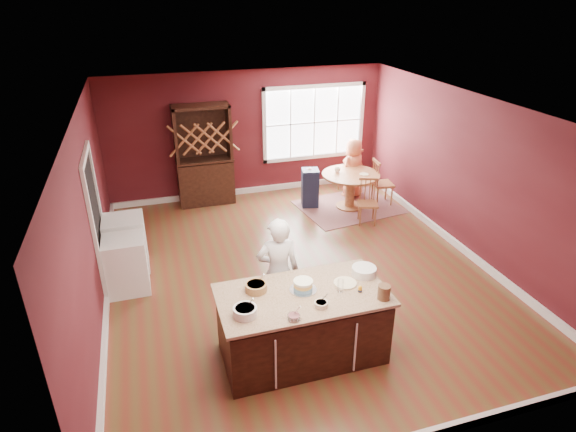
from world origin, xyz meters
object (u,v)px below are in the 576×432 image
at_px(kitchen_island, 302,326).
at_px(seated_woman, 353,168).
at_px(washer, 126,264).
at_px(layer_cake, 303,285).
at_px(chair_north, 349,170).
at_px(high_chair, 310,187).
at_px(chair_east, 383,182).
at_px(hutch, 204,156).
at_px(baker, 278,272).
at_px(chair_south, 368,202).
at_px(dining_table, 350,184).
at_px(dryer, 126,244).
at_px(toddler, 311,169).

height_order(kitchen_island, seated_woman, seated_woman).
height_order(seated_woman, washer, seated_woman).
relative_size(layer_cake, chair_north, 0.33).
bearing_deg(high_chair, chair_east, -0.04).
relative_size(chair_east, seated_woman, 0.76).
bearing_deg(chair_east, layer_cake, 147.52).
height_order(chair_east, hutch, hutch).
relative_size(baker, chair_south, 1.75).
xyz_separation_m(dining_table, dryer, (-4.47, -1.17, -0.08)).
distance_m(seated_woman, washer, 5.31).
height_order(dining_table, dryer, dryer).
xyz_separation_m(toddler, washer, (-3.72, -2.16, -0.37)).
bearing_deg(chair_east, high_chair, 83.38).
bearing_deg(chair_east, baker, 140.97).
bearing_deg(chair_south, baker, -117.03).
relative_size(high_chair, toddler, 3.26).
relative_size(kitchen_island, chair_south, 2.26).
height_order(washer, dryer, dryer).
relative_size(kitchen_island, hutch, 0.97).
relative_size(dining_table, high_chair, 1.41).
height_order(high_chair, hutch, hutch).
relative_size(chair_south, hutch, 0.43).
xyz_separation_m(kitchen_island, seated_woman, (2.68, 4.50, 0.21)).
xyz_separation_m(layer_cake, chair_south, (2.39, 3.10, -0.54)).
bearing_deg(seated_woman, chair_south, 54.65).
height_order(toddler, hutch, hutch).
bearing_deg(washer, dryer, 90.00).
height_order(chair_east, high_chair, chair_east).
bearing_deg(kitchen_island, dryer, 126.52).
xyz_separation_m(dining_table, seated_woman, (0.29, 0.54, 0.12)).
bearing_deg(hutch, chair_south, -34.03).
bearing_deg(kitchen_island, chair_south, 52.74).
bearing_deg(seated_woman, high_chair, -12.38).
xyz_separation_m(kitchen_island, toddler, (1.64, 4.32, 0.37)).
distance_m(dining_table, chair_east, 0.74).
bearing_deg(washer, chair_south, 12.73).
xyz_separation_m(chair_north, toddler, (-1.10, -0.51, 0.31)).
bearing_deg(toddler, chair_east, -14.12).
bearing_deg(dining_table, baker, -127.65).
height_order(chair_south, seated_woman, seated_woman).
bearing_deg(hutch, baker, -85.42).
relative_size(seated_woman, washer, 1.49).
bearing_deg(high_chair, layer_cake, -97.88).
bearing_deg(chair_north, dryer, 6.88).
height_order(chair_south, washer, chair_south).
height_order(kitchen_island, washer, kitchen_island).
bearing_deg(chair_south, layer_cake, -108.65).
bearing_deg(high_chair, dining_table, -9.67).
bearing_deg(hutch, seated_woman, -10.82).
bearing_deg(seated_woman, hutch, -34.67).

